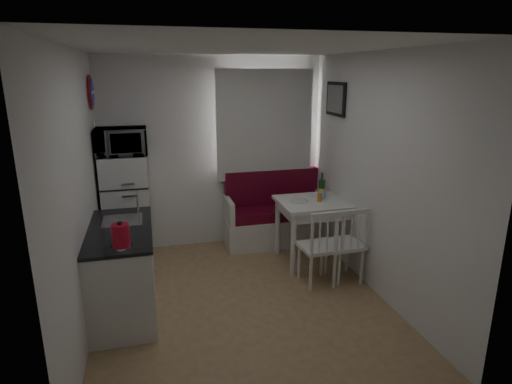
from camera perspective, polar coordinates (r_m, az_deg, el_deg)
floor at (r=4.74m, az=-1.84°, el=-14.44°), size 3.00×3.50×0.02m
ceiling at (r=4.10m, az=-2.17°, el=18.75°), size 3.00×3.50×0.02m
wall_back at (r=5.92m, az=-5.64°, el=5.14°), size 3.00×0.02×2.60m
wall_front at (r=2.65m, az=6.25°, el=-8.56°), size 3.00×0.02×2.60m
wall_left at (r=4.20m, az=-22.42°, el=-0.45°), size 0.02×3.50×2.60m
wall_right at (r=4.78m, az=15.87°, el=2.03°), size 0.02×3.50×2.60m
window at (r=5.98m, az=1.03°, el=8.48°), size 1.22×0.06×1.47m
curtain at (r=5.91m, az=1.21°, el=8.87°), size 1.35×0.02×1.50m
kitchen_counter at (r=4.60m, az=-17.31°, el=-9.82°), size 0.62×1.32×1.16m
wall_sign at (r=5.49m, az=-21.08°, el=12.30°), size 0.03×0.40×0.40m
picture_frame at (r=5.63m, az=10.58°, el=12.10°), size 0.04×0.52×0.42m
bench at (r=6.12m, az=2.60°, el=-3.72°), size 1.45×0.56×1.04m
dining_table at (r=5.49m, az=8.71°, el=-1.99°), size 1.10×0.77×0.82m
chair_left at (r=4.88m, az=8.94°, el=-6.30°), size 0.45×0.43×0.49m
chair_right at (r=4.99m, az=11.98°, el=-5.91°), size 0.46×0.44×0.50m
fridge at (r=5.67m, az=-16.79°, el=-2.19°), size 0.56×0.56×1.41m
microwave at (r=5.42m, az=-17.54°, el=6.42°), size 0.60×0.41×0.33m
kettle at (r=3.88m, az=-17.59°, el=-5.57°), size 0.18×0.18×0.25m
wine_bottle at (r=5.52m, az=8.77°, el=0.88°), size 0.08×0.08×0.33m
drinking_glass_orange at (r=5.39m, az=8.49°, el=-0.78°), size 0.06×0.06×0.09m
drinking_glass_blue at (r=5.51m, az=8.92°, el=-0.45°), size 0.05×0.05×0.09m
plate at (r=5.37m, az=5.73°, el=-1.16°), size 0.24×0.24×0.02m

